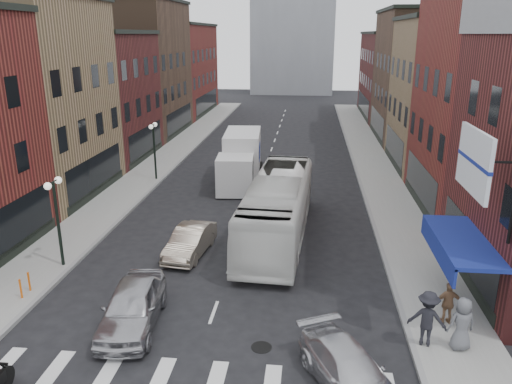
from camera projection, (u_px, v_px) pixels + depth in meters
ground at (208, 327)px, 17.80m from camera, size 160.00×160.00×0.00m
sidewalk_left at (158, 165)px, 39.50m from camera, size 3.00×74.00×0.15m
sidewalk_right at (376, 171)px, 37.75m from camera, size 3.00×74.00×0.15m
curb_left at (176, 167)px, 39.36m from camera, size 0.20×74.00×0.16m
curb_right at (356, 172)px, 37.93m from camera, size 0.20×74.00×0.16m
crosswalk_stripes at (189, 383)px, 14.96m from camera, size 12.00×2.20×0.01m
bldg_left_mid_a at (11, 99)px, 30.74m from camera, size 10.30×10.20×12.30m
bldg_left_mid_b at (84, 96)px, 40.52m from camera, size 10.30×10.20×10.30m
bldg_left_far_a at (129, 69)px, 50.49m from camera, size 10.30×12.20×13.30m
bldg_left_far_b at (168, 69)px, 64.06m from camera, size 10.30×16.20×11.30m
bldg_right_mid_b at (467, 95)px, 37.30m from camera, size 10.30×10.20×11.30m
bldg_right_far_a at (434, 76)px, 47.57m from camera, size 10.30×12.20×12.30m
bldg_right_far_b at (406, 75)px, 61.14m from camera, size 10.30×16.20×10.30m
awning_blue at (457, 242)px, 18.46m from camera, size 1.80×5.00×0.78m
billboard_sign at (477, 164)px, 15.54m from camera, size 1.52×3.00×3.70m
streetlamp_near at (56, 206)px, 21.47m from camera, size 0.32×1.22×4.11m
streetlamp_far at (154, 140)px, 34.73m from camera, size 0.32×1.22×4.11m
bike_rack at (25, 285)px, 19.64m from camera, size 0.08×0.68×0.80m
box_truck at (241, 159)px, 34.58m from camera, size 2.76×8.01×3.43m
transit_bus at (278, 208)px, 25.20m from camera, size 3.36×11.69×3.22m
sedan_left_near at (132, 306)px, 17.67m from camera, size 2.32×4.80×1.58m
sedan_left_far at (190, 241)px, 23.49m from camera, size 1.88×4.20×1.34m
curb_car at (350, 371)px, 14.50m from camera, size 3.49×4.66×1.26m
ped_right_a at (427, 318)px, 16.30m from camera, size 1.36×0.92×1.92m
ped_right_b at (448, 303)px, 17.56m from camera, size 0.97×0.57×1.57m
ped_right_c at (462, 324)px, 16.08m from camera, size 1.00×0.77×1.82m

